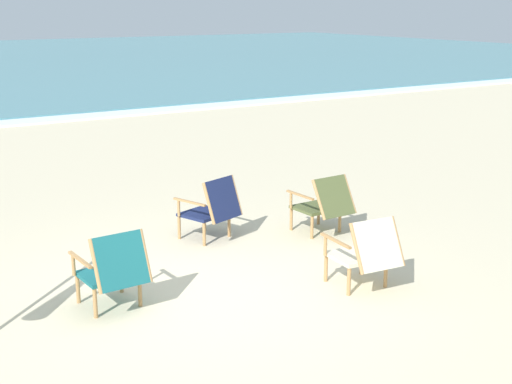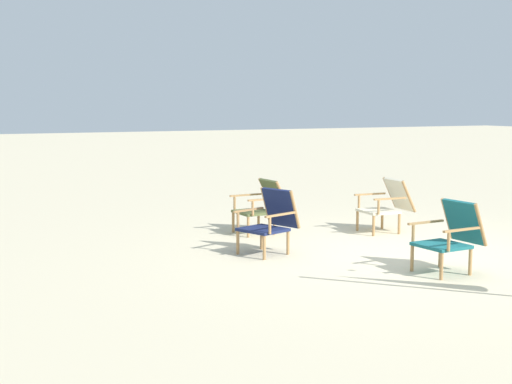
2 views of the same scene
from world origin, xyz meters
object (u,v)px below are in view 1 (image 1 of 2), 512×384
Objects in this scene: beach_chair_far_center at (114,268)px; beach_chair_front_left at (324,203)px; beach_chair_back_right at (366,251)px; beach_chair_mid_center at (212,207)px.

beach_chair_far_center is 1.03× the size of beach_chair_front_left.
beach_chair_mid_center reaches higher than beach_chair_back_right.
beach_chair_back_right is at bearing -114.02° from beach_chair_front_left.
beach_chair_back_right is 0.98× the size of beach_chair_far_center.
beach_chair_mid_center is (1.83, 1.36, 0.00)m from beach_chair_far_center.
beach_chair_mid_center is (-0.57, 2.26, 0.01)m from beach_chair_back_right.
beach_chair_front_left is at bearing -22.96° from beach_chair_mid_center.
beach_chair_far_center is at bearing -165.80° from beach_chair_front_left.
beach_chair_mid_center reaches higher than beach_chair_far_center.
beach_chair_far_center reaches higher than beach_chair_back_right.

